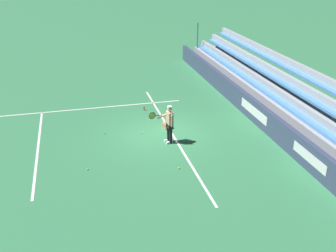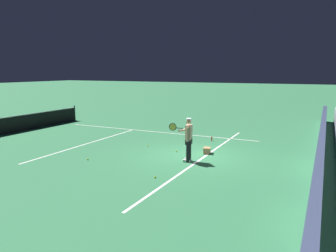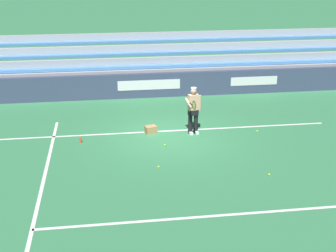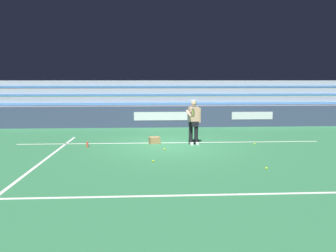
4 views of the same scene
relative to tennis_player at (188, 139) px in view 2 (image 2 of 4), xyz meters
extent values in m
plane|color=#337A4C|center=(0.88, 0.15, -0.89)|extent=(160.00, 160.00, 0.00)
cube|color=white|center=(0.88, -0.35, -0.89)|extent=(12.00, 0.10, 0.01)
cube|color=white|center=(4.99, 4.15, -0.89)|extent=(0.10, 12.00, 0.01)
cube|color=white|center=(0.88, 5.65, -0.89)|extent=(8.22, 0.10, 0.01)
cube|color=#384260|center=(0.88, -4.70, -0.34)|extent=(25.68, 0.24, 1.10)
cube|color=silver|center=(1.12, -4.57, -0.29)|extent=(2.80, 0.01, 0.44)
cube|color=silver|center=(-3.74, -4.57, -0.29)|extent=(2.20, 0.01, 0.40)
cylinder|color=black|center=(-0.11, -0.05, -0.45)|extent=(0.15, 0.15, 0.88)
cylinder|color=black|center=(0.11, -0.01, -0.45)|extent=(0.15, 0.15, 0.88)
cube|color=white|center=(-0.12, 0.01, -0.85)|extent=(0.15, 0.29, 0.09)
cube|color=white|center=(0.10, 0.05, -0.85)|extent=(0.15, 0.29, 0.09)
cube|color=black|center=(0.00, -0.03, -0.09)|extent=(0.37, 0.27, 0.20)
cube|color=tan|center=(0.00, -0.03, 0.28)|extent=(0.39, 0.27, 0.58)
sphere|color=tan|center=(0.00, -0.02, 0.71)|extent=(0.21, 0.21, 0.21)
cylinder|color=white|center=(0.00, -0.02, 0.80)|extent=(0.20, 0.20, 0.05)
cylinder|color=tan|center=(-0.24, -0.07, 0.24)|extent=(0.09, 0.09, 0.56)
cylinder|color=tan|center=(0.21, 0.21, 0.33)|extent=(0.18, 0.59, 0.24)
cylinder|color=black|center=(0.17, 0.45, 0.38)|extent=(0.08, 0.30, 0.03)
torus|color=black|center=(0.12, 0.72, 0.42)|extent=(0.08, 0.31, 0.31)
cylinder|color=#D6D14C|center=(0.12, 0.72, 0.42)|extent=(0.05, 0.27, 0.27)
cube|color=#A87F51|center=(1.51, -0.26, -0.76)|extent=(0.47, 0.40, 0.26)
sphere|color=#CCE533|center=(1.59, 2.70, -0.86)|extent=(0.07, 0.07, 0.07)
sphere|color=#CCE533|center=(-2.36, 0.20, -0.86)|extent=(0.07, 0.07, 0.07)
sphere|color=#CCE533|center=(-1.58, 3.68, -0.86)|extent=(0.07, 0.07, 0.07)
sphere|color=#CCE533|center=(1.17, 1.04, -0.86)|extent=(0.07, 0.07, 0.07)
cylinder|color=#EA4C33|center=(4.02, 0.36, -0.78)|extent=(0.07, 0.07, 0.22)
cylinder|color=#33383D|center=(6.38, 11.40, -0.36)|extent=(0.09, 0.09, 1.07)
cube|color=black|center=(0.88, 11.40, -0.44)|extent=(11.00, 0.02, 0.91)
cube|color=white|center=(0.88, 11.40, 0.04)|extent=(11.00, 0.04, 0.05)
camera|label=1|loc=(-15.19, 3.86, 6.95)|focal=42.00mm
camera|label=2|loc=(-11.58, -4.75, 2.64)|focal=35.00mm
camera|label=3|loc=(3.12, 15.54, 5.33)|focal=50.00mm
camera|label=4|loc=(1.66, 12.44, 1.60)|focal=35.00mm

